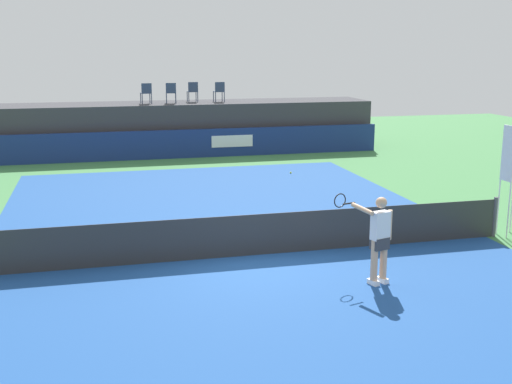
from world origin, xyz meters
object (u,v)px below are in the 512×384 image
Objects in this scene: umpire_chair at (510,173)px; tennis_ball at (291,173)px; spectator_chair_left at (171,92)px; tennis_player at (379,237)px; spectator_chair_far_left at (146,92)px; net_post_far at (495,217)px; spectator_chair_center at (193,91)px; spectator_chair_right at (219,91)px.

umpire_chair reaches higher than tennis_ball.
spectator_chair_left reaches higher than tennis_ball.
umpire_chair is at bearing -72.71° from tennis_ball.
umpire_chair is 5.10m from tennis_player.
spectator_chair_left is 17.45m from tennis_player.
spectator_chair_far_left is at bearing 128.76° from tennis_ball.
net_post_far is (-0.31, 0.00, -1.09)m from umpire_chair.
umpire_chair is (6.51, -14.94, -1.11)m from spectator_chair_left.
spectator_chair_right is (1.16, -0.24, 0.00)m from spectator_chair_center.
tennis_ball is at bearing 81.58° from tennis_player.
spectator_chair_right is at bearing 103.73° from tennis_ball.
spectator_chair_center is at bearing 112.64° from tennis_ball.
umpire_chair is (7.58, -14.97, -1.11)m from spectator_chair_far_left.
spectator_chair_left is 1.00× the size of spectator_chair_right.
spectator_chair_left is at bearing 96.65° from tennis_player.
spectator_chair_right reaches higher than umpire_chair.
tennis_ball is (1.50, -6.14, -2.66)m from spectator_chair_right.
tennis_ball is (-2.50, 9.04, -0.46)m from net_post_far.
tennis_player is at bearing -152.77° from umpire_chair.
spectator_chair_far_left reaches higher than tennis_ball.
net_post_far is (4.01, -15.18, -2.19)m from spectator_chair_right.
spectator_chair_far_left and spectator_chair_left have the same top height.
spectator_chair_far_left is at bearing 100.10° from tennis_player.
tennis_player is 11.52m from tennis_ball.
spectator_chair_left reaches higher than tennis_player.
spectator_chair_left is at bearing 122.06° from tennis_ball.
spectator_chair_left is 0.32× the size of umpire_chair.
tennis_player reaches higher than net_post_far.
spectator_chair_far_left is 0.32× the size of umpire_chair.
spectator_chair_far_left reaches higher than net_post_far.
spectator_chair_left and spectator_chair_center have the same top height.
spectator_chair_far_left is at bearing -167.69° from spectator_chair_center.
spectator_chair_right is at bearing 105.87° from umpire_chair.
spectator_chair_left is 13.06× the size of tennis_ball.
tennis_player is at bearing -98.42° from tennis_ball.
spectator_chair_left is 0.89× the size of net_post_far.
spectator_chair_center is at bearing 108.52° from net_post_far.
net_post_far is 14.71× the size of tennis_ball.
tennis_ball is (1.68, 11.36, -0.92)m from tennis_player.
spectator_chair_far_left is 8.06m from tennis_ball.
spectator_chair_right is 15.85m from net_post_far.
umpire_chair is 1.13m from net_post_far.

